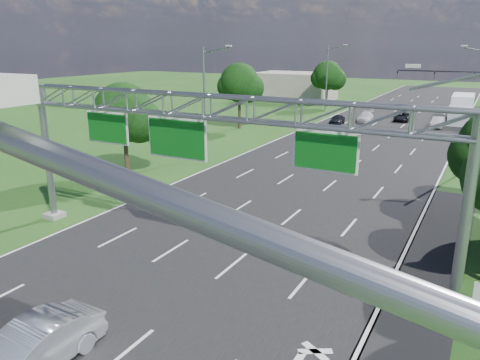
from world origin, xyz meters
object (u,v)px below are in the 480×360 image
Objects in this scene: sign_gantry at (209,120)px; box_truck at (461,109)px; traffic_signal at (461,83)px; silver_sedan at (31,349)px.

box_truck is at bearing 81.65° from sign_gantry.
traffic_signal is 3.58m from box_truck.
sign_gantry is 1.92× the size of traffic_signal.
box_truck is at bearing 83.85° from silver_sedan.
silver_sedan is 62.87m from box_truck.
sign_gantry is at bearing 88.31° from silver_sedan.
traffic_signal is 1.29× the size of box_truck.
sign_gantry is 11.79m from silver_sedan.
box_truck is (0.52, -0.77, -3.46)m from traffic_signal.
box_truck is (8.21, 62.33, 0.89)m from silver_sedan.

